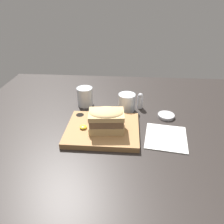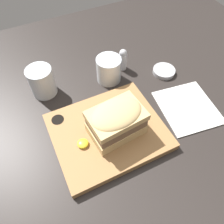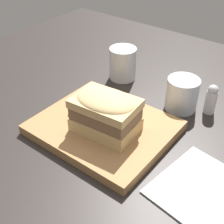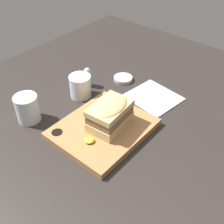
# 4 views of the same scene
# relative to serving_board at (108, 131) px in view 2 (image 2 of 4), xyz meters

# --- Properties ---
(dining_table) EXTENTS (1.44, 1.25, 0.02)m
(dining_table) POSITION_rel_serving_board_xyz_m (0.07, 0.01, -0.02)
(dining_table) COLOR #282321
(dining_table) RESTS_ON ground
(serving_board) EXTENTS (0.29, 0.25, 0.02)m
(serving_board) POSITION_rel_serving_board_xyz_m (0.00, 0.00, 0.00)
(serving_board) COLOR #9E7042
(serving_board) RESTS_ON dining_table
(sandwich) EXTENTS (0.14, 0.10, 0.09)m
(sandwich) POSITION_rel_serving_board_xyz_m (0.02, -0.01, 0.06)
(sandwich) COLOR tan
(sandwich) RESTS_ON serving_board
(mustard_dollop) EXTENTS (0.03, 0.03, 0.01)m
(mustard_dollop) POSITION_rel_serving_board_xyz_m (-0.08, -0.02, 0.02)
(mustard_dollop) COLOR yellow
(mustard_dollop) RESTS_ON serving_board
(water_glass) EXTENTS (0.08, 0.08, 0.09)m
(water_glass) POSITION_rel_serving_board_xyz_m (-0.11, 0.23, 0.03)
(water_glass) COLOR silver
(water_glass) RESTS_ON dining_table
(wine_glass) EXTENTS (0.08, 0.08, 0.08)m
(wine_glass) POSITION_rel_serving_board_xyz_m (0.10, 0.19, 0.02)
(wine_glass) COLOR silver
(wine_glass) RESTS_ON dining_table
(napkin) EXTENTS (0.18, 0.19, 0.00)m
(napkin) POSITION_rel_serving_board_xyz_m (0.26, -0.02, -0.01)
(napkin) COLOR white
(napkin) RESTS_ON dining_table
(salt_shaker) EXTENTS (0.03, 0.03, 0.08)m
(salt_shaker) POSITION_rel_serving_board_xyz_m (0.16, 0.22, 0.03)
(salt_shaker) COLOR white
(salt_shaker) RESTS_ON dining_table
(condiment_dish) EXTENTS (0.08, 0.08, 0.01)m
(condiment_dish) POSITION_rel_serving_board_xyz_m (0.28, 0.14, -0.00)
(condiment_dish) COLOR #B2B2B7
(condiment_dish) RESTS_ON dining_table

